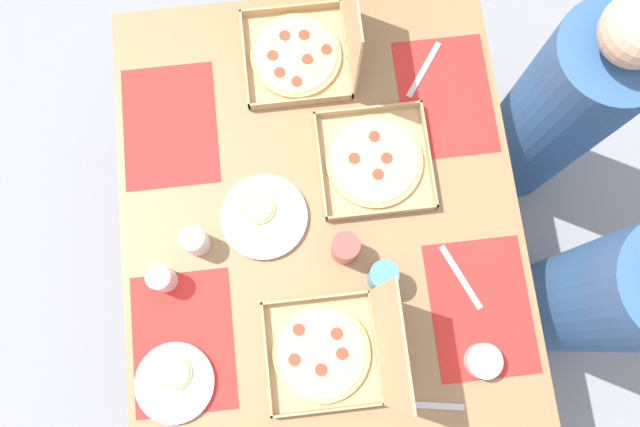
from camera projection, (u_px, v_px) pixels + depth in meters
name	position (u px, v px, depth m)	size (l,w,h in m)	color
ground_plane	(320.00, 254.00, 2.33)	(6.00, 6.00, 0.00)	gray
dining_table	(320.00, 221.00, 1.73)	(1.33, 1.08, 0.72)	#3F3328
placemat_near_left	(170.00, 125.00, 1.68)	(0.36, 0.26, 0.00)	red
placemat_near_right	(183.00, 342.00, 1.55)	(0.36, 0.26, 0.00)	red
placemat_far_left	(445.00, 96.00, 1.70)	(0.36, 0.26, 0.00)	red
placemat_far_right	(481.00, 308.00, 1.57)	(0.36, 0.26, 0.00)	red
pizza_box_center	(374.00, 161.00, 1.65)	(0.30, 0.30, 0.04)	tan
pizza_box_edge_far	(336.00, 351.00, 1.50)	(0.28, 0.32, 0.32)	tan
pizza_box_corner_left	(307.00, 48.00, 1.68)	(0.30, 0.30, 0.33)	tan
plate_middle	(263.00, 216.00, 1.62)	(0.24, 0.24, 0.03)	white
plate_far_right	(175.00, 382.00, 1.52)	(0.20, 0.20, 0.03)	white
cup_clear_left	(383.00, 277.00, 1.54)	(0.07, 0.07, 0.10)	teal
cup_red	(162.00, 279.00, 1.55)	(0.06, 0.06, 0.09)	silver
cup_dark	(345.00, 248.00, 1.55)	(0.07, 0.07, 0.10)	#BF4742
cup_spare	(195.00, 241.00, 1.56)	(0.07, 0.07, 0.09)	silver
condiment_bowl	(483.00, 361.00, 1.52)	(0.09, 0.09, 0.04)	white
fork_by_far_left	(424.00, 70.00, 1.72)	(0.19, 0.02, 0.01)	#B7B7BC
fork_by_near_left	(461.00, 277.00, 1.59)	(0.19, 0.02, 0.01)	#B7B7BC
fork_by_far_right	(427.00, 405.00, 1.52)	(0.19, 0.02, 0.01)	#B7B7BC
diner_left_seat	(556.00, 112.00, 1.93)	(0.32, 0.32, 1.11)	#33598C
diner_right_seat	(599.00, 297.00, 1.78)	(0.32, 0.32, 1.15)	#33598C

